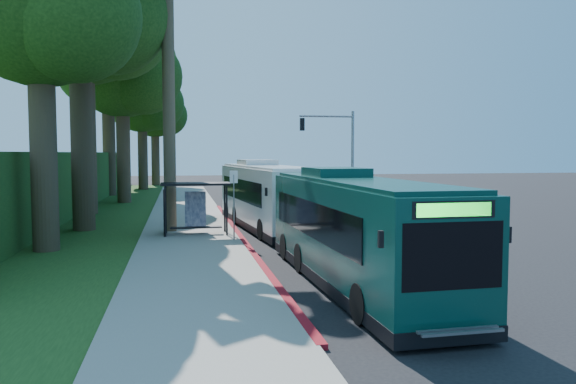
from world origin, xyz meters
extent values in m
plane|color=black|center=(0.00, 0.00, 0.00)|extent=(140.00, 140.00, 0.00)
cube|color=gray|center=(-7.30, 0.00, 0.06)|extent=(4.50, 70.00, 0.12)
cube|color=maroon|center=(-5.00, -4.00, 0.07)|extent=(0.25, 30.00, 0.13)
cube|color=#234719|center=(-13.00, 5.00, 0.03)|extent=(8.00, 70.00, 0.06)
cube|color=black|center=(-7.00, -3.00, 2.50)|extent=(3.20, 1.50, 0.10)
cube|color=black|center=(-8.45, -3.00, 1.20)|extent=(0.06, 1.30, 2.20)
cube|color=navy|center=(-7.00, -2.30, 1.25)|extent=(1.00, 0.12, 1.70)
cube|color=black|center=(-7.00, -3.10, 0.45)|extent=(2.40, 0.40, 0.06)
cube|color=black|center=(-8.40, -2.40, 1.20)|extent=(0.08, 0.08, 2.40)
cube|color=black|center=(-5.60, -2.40, 1.20)|extent=(0.08, 0.08, 2.40)
cube|color=black|center=(-8.40, -3.60, 1.20)|extent=(0.08, 0.08, 2.40)
cube|color=black|center=(-5.60, -3.60, 1.20)|extent=(0.08, 0.08, 2.40)
cylinder|color=gray|center=(-5.40, -5.00, 1.50)|extent=(0.06, 0.06, 3.00)
cube|color=white|center=(-5.40, -5.00, 2.90)|extent=(0.35, 0.04, 0.55)
cylinder|color=gray|center=(4.80, 10.00, 3.50)|extent=(0.20, 0.20, 7.00)
cylinder|color=gray|center=(2.80, 10.00, 6.60)|extent=(4.00, 0.14, 0.14)
cube|color=black|center=(1.00, 10.00, 6.00)|extent=(0.30, 0.30, 0.90)
cube|color=black|center=(4.55, 10.00, 2.60)|extent=(0.25, 0.25, 0.35)
cylinder|color=#4C3F2D|center=(-8.20, -1.50, 6.50)|extent=(0.60, 0.60, 13.00)
cylinder|color=#382B1E|center=(-12.50, 0.00, 5.25)|extent=(1.10, 1.10, 10.50)
sphere|color=black|center=(-10.90, -1.20, 10.50)|extent=(5.60, 5.60, 5.60)
sphere|color=black|center=(-13.90, 1.40, 10.80)|extent=(5.20, 5.20, 5.20)
cylinder|color=#382B1E|center=(-13.50, 8.00, 5.95)|extent=(1.18, 1.18, 11.90)
sphere|color=black|center=(-13.50, 8.00, 13.26)|extent=(10.00, 10.00, 10.00)
sphere|color=black|center=(-11.50, 6.50, 11.90)|extent=(7.00, 7.00, 7.00)
sphere|color=black|center=(-15.25, 9.75, 12.24)|extent=(6.50, 6.50, 6.50)
cylinder|color=#382B1E|center=(-12.00, 16.00, 4.90)|extent=(1.06, 1.06, 9.80)
sphere|color=black|center=(-12.00, 16.00, 10.92)|extent=(8.40, 8.40, 8.40)
sphere|color=black|center=(-10.32, 14.74, 9.80)|extent=(5.88, 5.88, 5.88)
sphere|color=black|center=(-13.47, 17.47, 10.08)|extent=(5.46, 5.46, 5.46)
cylinder|color=#382B1E|center=(-14.00, 24.00, 5.60)|extent=(1.14, 1.14, 11.20)
sphere|color=black|center=(-14.00, 24.00, 12.48)|extent=(9.60, 9.60, 9.60)
sphere|color=black|center=(-12.08, 22.56, 11.20)|extent=(6.72, 6.72, 6.72)
sphere|color=black|center=(-15.68, 25.68, 11.52)|extent=(6.24, 6.24, 6.24)
cylinder|color=#382B1E|center=(-11.50, 32.00, 4.55)|extent=(1.02, 1.02, 9.10)
sphere|color=black|center=(-11.50, 32.00, 10.14)|extent=(8.00, 8.00, 8.00)
sphere|color=black|center=(-9.90, 30.80, 9.10)|extent=(5.60, 5.60, 5.60)
sphere|color=black|center=(-12.90, 33.40, 9.36)|extent=(5.20, 5.20, 5.20)
cylinder|color=#382B1E|center=(-10.50, 40.00, 4.20)|extent=(0.98, 0.98, 8.40)
sphere|color=black|center=(-10.50, 40.00, 9.36)|extent=(7.00, 7.00, 7.00)
sphere|color=black|center=(-9.10, 38.95, 8.40)|extent=(4.90, 4.90, 4.90)
sphere|color=black|center=(-11.72, 41.23, 8.64)|extent=(4.55, 4.55, 4.55)
cylinder|color=#382B1E|center=(-13.00, -6.00, 4.55)|extent=(1.02, 1.02, 9.10)
sphere|color=black|center=(-11.56, -7.08, 9.10)|extent=(5.04, 5.04, 5.04)
sphere|color=black|center=(-14.26, -4.74, 9.36)|extent=(4.68, 4.68, 4.68)
cube|color=silver|center=(-3.32, -0.86, 1.77)|extent=(3.67, 12.14, 2.84)
cube|color=black|center=(-3.32, -0.86, 0.30)|extent=(3.70, 12.20, 0.35)
cube|color=black|center=(-3.36, -0.36, 2.04)|extent=(3.48, 9.53, 1.10)
cube|color=black|center=(-2.75, -6.75, 1.99)|extent=(2.24, 0.33, 1.39)
cube|color=black|center=(-3.88, 5.04, 2.09)|extent=(2.03, 0.31, 1.00)
cube|color=#19E533|center=(-2.75, -6.76, 2.94)|extent=(1.65, 0.26, 0.28)
cube|color=silver|center=(-3.32, -0.86, 3.24)|extent=(3.41, 11.52, 0.12)
cube|color=silver|center=(-3.51, 1.12, 3.41)|extent=(2.01, 2.65, 0.35)
cylinder|color=black|center=(-4.09, -4.77, 0.50)|extent=(0.39, 1.02, 1.00)
cylinder|color=black|center=(-1.80, -4.55, 0.50)|extent=(0.39, 1.02, 1.00)
cylinder|color=black|center=(-4.90, 3.55, 0.50)|extent=(0.39, 1.02, 1.00)
cylinder|color=black|center=(-2.61, 3.77, 0.50)|extent=(0.39, 1.02, 1.00)
cube|color=#09352E|center=(-2.66, -13.76, 1.71)|extent=(2.78, 11.64, 2.75)
cube|color=black|center=(-2.66, -13.76, 0.29)|extent=(2.81, 11.70, 0.34)
cube|color=black|center=(-2.67, -13.28, 1.98)|extent=(2.77, 9.10, 1.06)
cube|color=black|center=(-2.50, -19.50, 1.93)|extent=(2.17, 0.18, 1.35)
cube|color=black|center=(-2.82, -8.03, 2.03)|extent=(1.97, 0.17, 0.96)
cube|color=#19E533|center=(-2.50, -19.51, 2.85)|extent=(1.60, 0.14, 0.27)
cube|color=#09352E|center=(-2.66, -13.76, 3.14)|extent=(2.57, 11.06, 0.12)
cube|color=#09352E|center=(-2.71, -11.84, 3.30)|extent=(1.79, 2.46, 0.34)
cylinder|color=black|center=(-3.67, -17.50, 0.48)|extent=(0.32, 0.97, 0.96)
cylinder|color=black|center=(-1.44, -17.44, 0.48)|extent=(0.32, 0.97, 0.96)
cylinder|color=black|center=(-3.89, -9.40, 0.48)|extent=(0.32, 0.97, 0.96)
cylinder|color=black|center=(-1.67, -9.34, 0.48)|extent=(0.32, 0.97, 0.96)
imported|color=silver|center=(1.07, 5.37, 0.69)|extent=(3.53, 5.39, 1.38)
camera|label=1|loc=(-7.77, -29.62, 3.95)|focal=35.00mm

